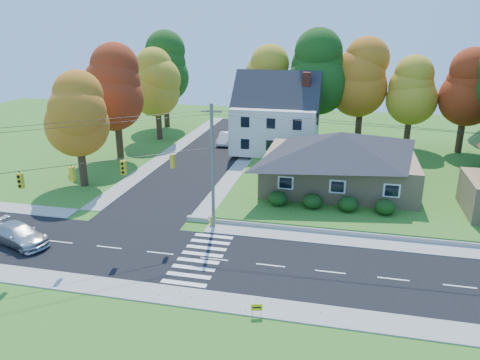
{
  "coord_description": "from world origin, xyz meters",
  "views": [
    {
      "loc": [
        8.24,
        -27.95,
        15.78
      ],
      "look_at": [
        0.04,
        8.0,
        3.19
      ],
      "focal_mm": 35.0,
      "sensor_mm": 36.0,
      "label": 1
    }
  ],
  "objects_px": {
    "fire_hydrant": "(212,222)",
    "silver_sedan": "(19,234)",
    "ranch_house": "(340,159)",
    "white_car": "(225,138)"
  },
  "relations": [
    {
      "from": "fire_hydrant",
      "to": "silver_sedan",
      "type": "bearing_deg",
      "value": -154.14
    },
    {
      "from": "ranch_house",
      "to": "silver_sedan",
      "type": "height_order",
      "value": "ranch_house"
    },
    {
      "from": "ranch_house",
      "to": "white_car",
      "type": "xyz_separation_m",
      "value": [
        -15.31,
        15.41,
        -2.48
      ]
    },
    {
      "from": "silver_sedan",
      "to": "white_car",
      "type": "height_order",
      "value": "silver_sedan"
    },
    {
      "from": "ranch_house",
      "to": "silver_sedan",
      "type": "xyz_separation_m",
      "value": [
        -22.74,
        -16.94,
        -2.48
      ]
    },
    {
      "from": "white_car",
      "to": "fire_hydrant",
      "type": "distance_m",
      "value": 26.64
    },
    {
      "from": "ranch_house",
      "to": "white_car",
      "type": "height_order",
      "value": "ranch_house"
    },
    {
      "from": "ranch_house",
      "to": "fire_hydrant",
      "type": "height_order",
      "value": "ranch_house"
    },
    {
      "from": "silver_sedan",
      "to": "fire_hydrant",
      "type": "height_order",
      "value": "silver_sedan"
    },
    {
      "from": "ranch_house",
      "to": "fire_hydrant",
      "type": "bearing_deg",
      "value": -132.44
    }
  ]
}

